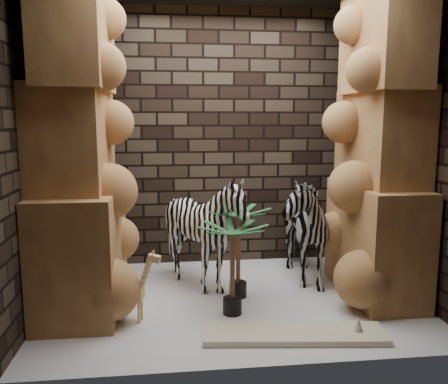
{
  "coord_description": "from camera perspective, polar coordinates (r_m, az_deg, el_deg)",
  "views": [
    {
      "loc": [
        -0.59,
        -4.24,
        1.74
      ],
      "look_at": [
        -0.07,
        0.15,
        1.03
      ],
      "focal_mm": 37.13,
      "sensor_mm": 36.0,
      "label": 1
    }
  ],
  "objects": [
    {
      "name": "wall_front",
      "position": [
        3.05,
        4.37,
        4.57
      ],
      "size": [
        3.5,
        0.0,
        3.5
      ],
      "primitive_type": "plane",
      "rotation": [
        -1.57,
        0.0,
        0.0
      ],
      "color": "black",
      "rests_on": "ground"
    },
    {
      "name": "rock_pillar_right",
      "position": [
        4.69,
        18.68,
        5.67
      ],
      "size": [
        0.58,
        1.25,
        3.0
      ],
      "primitive_type": null,
      "color": "tan",
      "rests_on": "floor"
    },
    {
      "name": "surfboard",
      "position": [
        3.93,
        8.64,
        -16.9
      ],
      "size": [
        1.49,
        0.52,
        0.05
      ],
      "primitive_type": "cube",
      "rotation": [
        0.0,
        0.0,
        -0.11
      ],
      "color": "beige",
      "rests_on": "floor"
    },
    {
      "name": "zebra_left",
      "position": [
        4.72,
        -2.4,
        -5.63
      ],
      "size": [
        1.19,
        1.37,
        1.09
      ],
      "primitive_type": "imported",
      "rotation": [
        0.0,
        0.0,
        -0.2
      ],
      "color": "white",
      "rests_on": "floor"
    },
    {
      "name": "wall_back",
      "position": [
        5.52,
        -0.64,
        6.57
      ],
      "size": [
        3.5,
        0.0,
        3.5
      ],
      "primitive_type": "plane",
      "rotation": [
        1.57,
        0.0,
        0.0
      ],
      "color": "black",
      "rests_on": "ground"
    },
    {
      "name": "palm_back",
      "position": [
        4.16,
        1.04,
        -9.44
      ],
      "size": [
        0.36,
        0.36,
        0.84
      ],
      "primitive_type": null,
      "color": "#225A31",
      "rests_on": "floor"
    },
    {
      "name": "wall_right",
      "position": [
        4.84,
        22.23,
        5.57
      ],
      "size": [
        0.0,
        3.0,
        3.0
      ],
      "primitive_type": "plane",
      "rotation": [
        1.57,
        0.0,
        -1.57
      ],
      "color": "black",
      "rests_on": "ground"
    },
    {
      "name": "palm_front",
      "position": [
        4.53,
        1.76,
        -7.4
      ],
      "size": [
        0.36,
        0.36,
        0.91
      ],
      "primitive_type": null,
      "color": "#225A31",
      "rests_on": "floor"
    },
    {
      "name": "rock_pillar_left",
      "position": [
        4.32,
        -17.67,
        5.47
      ],
      "size": [
        0.68,
        1.3,
        3.0
      ],
      "primitive_type": null,
      "color": "tan",
      "rests_on": "floor"
    },
    {
      "name": "floor",
      "position": [
        4.61,
        1.09,
        -13.08
      ],
      "size": [
        3.5,
        3.5,
        0.0
      ],
      "primitive_type": "plane",
      "color": "silver",
      "rests_on": "ground"
    },
    {
      "name": "zebra_right",
      "position": [
        5.06,
        8.73,
        -3.02
      ],
      "size": [
        0.65,
        1.18,
        1.38
      ],
      "primitive_type": "imported",
      "rotation": [
        0.0,
        0.0,
        0.02
      ],
      "color": "white",
      "rests_on": "floor"
    },
    {
      "name": "giraffe_toy",
      "position": [
        4.14,
        -11.45,
        -11.06
      ],
      "size": [
        0.36,
        0.21,
        0.66
      ],
      "primitive_type": null,
      "rotation": [
        0.0,
        0.0,
        -0.32
      ],
      "color": "beige",
      "rests_on": "floor"
    },
    {
      "name": "wall_left",
      "position": [
        4.4,
        -22.17,
        5.29
      ],
      "size": [
        0.0,
        3.0,
        3.0
      ],
      "primitive_type": "plane",
      "rotation": [
        1.57,
        0.0,
        1.57
      ],
      "color": "black",
      "rests_on": "ground"
    }
  ]
}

